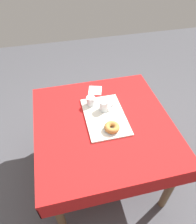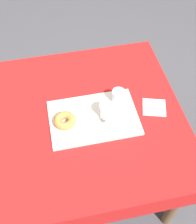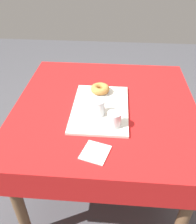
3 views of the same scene
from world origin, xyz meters
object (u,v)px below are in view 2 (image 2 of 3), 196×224
(water_glass_near, at_px, (118,97))
(dining_table, at_px, (84,127))
(serving_tray, at_px, (94,118))
(paper_napkin, at_px, (154,107))
(tea_mug_left, at_px, (106,111))
(sugar_donut_left, at_px, (65,121))
(donut_plate_left, at_px, (65,123))

(water_glass_near, bearing_deg, dining_table, -165.40)
(serving_tray, bearing_deg, paper_napkin, 0.50)
(tea_mug_left, bearing_deg, dining_table, 163.19)
(sugar_donut_left, bearing_deg, dining_table, 21.45)
(dining_table, relative_size, serving_tray, 2.31)
(dining_table, distance_m, water_glass_near, 0.27)
(serving_tray, distance_m, tea_mug_left, 0.09)
(donut_plate_left, xyz_separation_m, sugar_donut_left, (0.00, 0.00, 0.02))
(dining_table, relative_size, sugar_donut_left, 9.44)
(serving_tray, bearing_deg, sugar_donut_left, -175.41)
(dining_table, distance_m, paper_napkin, 0.42)
(tea_mug_left, bearing_deg, paper_napkin, 2.54)
(tea_mug_left, distance_m, donut_plate_left, 0.23)
(sugar_donut_left, distance_m, paper_napkin, 0.51)
(donut_plate_left, bearing_deg, serving_tray, 4.59)
(dining_table, bearing_deg, tea_mug_left, -16.81)
(tea_mug_left, height_order, water_glass_near, tea_mug_left)
(dining_table, height_order, donut_plate_left, donut_plate_left)
(tea_mug_left, relative_size, water_glass_near, 1.42)
(serving_tray, height_order, paper_napkin, serving_tray)
(dining_table, relative_size, donut_plate_left, 8.98)
(sugar_donut_left, bearing_deg, donut_plate_left, 0.00)
(serving_tray, distance_m, donut_plate_left, 0.16)
(water_glass_near, xyz_separation_m, donut_plate_left, (-0.31, -0.10, -0.03))
(dining_table, distance_m, tea_mug_left, 0.20)
(serving_tray, height_order, tea_mug_left, tea_mug_left)
(serving_tray, height_order, donut_plate_left, donut_plate_left)
(serving_tray, xyz_separation_m, donut_plate_left, (-0.16, -0.01, 0.01))
(water_glass_near, bearing_deg, serving_tray, -152.29)
(serving_tray, xyz_separation_m, paper_napkin, (0.35, 0.00, -0.00))
(sugar_donut_left, bearing_deg, paper_napkin, 1.77)
(dining_table, distance_m, serving_tray, 0.13)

